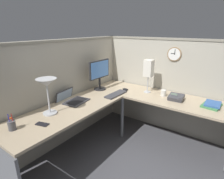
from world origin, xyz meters
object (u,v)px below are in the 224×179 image
at_px(laptop, 71,99).
at_px(wall_clock, 174,54).
at_px(monitor, 100,73).
at_px(cell_phone, 42,124).
at_px(keyboard, 116,94).
at_px(desk_lamp_dome, 47,85).
at_px(book_stack, 212,105).
at_px(coffee_mug, 163,93).
at_px(pen_cup, 12,125).
at_px(office_phone, 177,98).
at_px(desk_lamp_paper, 149,69).
at_px(computer_mouse, 125,89).

bearing_deg(laptop, wall_clock, -38.75).
relative_size(monitor, cell_phone, 3.47).
height_order(keyboard, desk_lamp_dome, desk_lamp_dome).
distance_m(keyboard, book_stack, 1.35).
relative_size(desk_lamp_dome, coffee_mug, 4.64).
bearing_deg(pen_cup, office_phone, -32.06).
bearing_deg(monitor, coffee_mug, -72.30).
xyz_separation_m(desk_lamp_dome, book_stack, (1.40, -1.59, -0.34)).
xyz_separation_m(laptop, desk_lamp_paper, (0.98, -0.73, 0.36)).
bearing_deg(desk_lamp_dome, computer_mouse, -12.91).
relative_size(laptop, pen_cup, 2.34).
xyz_separation_m(desk_lamp_dome, coffee_mug, (1.40, -0.91, -0.32)).
bearing_deg(monitor, cell_phone, -169.38).
bearing_deg(wall_clock, keyboard, 137.69).
bearing_deg(keyboard, desk_lamp_paper, -39.05).
bearing_deg(pen_cup, desk_lamp_paper, -18.81).
height_order(laptop, book_stack, laptop).
height_order(monitor, keyboard, monitor).
distance_m(laptop, desk_lamp_paper, 1.27).
xyz_separation_m(computer_mouse, desk_lamp_dome, (-1.29, 0.30, 0.35)).
relative_size(computer_mouse, desk_lamp_paper, 0.20).
distance_m(computer_mouse, desk_lamp_paper, 0.52).
xyz_separation_m(computer_mouse, pen_cup, (-1.75, 0.30, 0.04)).
relative_size(laptop, office_phone, 1.98).
bearing_deg(monitor, desk_lamp_paper, -65.18).
xyz_separation_m(pen_cup, book_stack, (1.86, -1.59, -0.03)).
bearing_deg(pen_cup, desk_lamp_dome, -0.02).
bearing_deg(desk_lamp_dome, office_phone, -40.08).
relative_size(office_phone, book_stack, 0.70).
height_order(book_stack, wall_clock, wall_clock).
distance_m(monitor, desk_lamp_dome, 1.08).
bearing_deg(pen_cup, monitor, 3.18).
height_order(desk_lamp_dome, pen_cup, desk_lamp_dome).
bearing_deg(desk_lamp_dome, keyboard, -16.13).
xyz_separation_m(keyboard, pen_cup, (-1.47, 0.29, 0.04)).
bearing_deg(monitor, office_phone, -77.59).
bearing_deg(office_phone, book_stack, -83.15).
distance_m(laptop, desk_lamp_dome, 0.56).
bearing_deg(coffee_mug, keyboard, 121.77).
height_order(keyboard, computer_mouse, computer_mouse).
xyz_separation_m(keyboard, desk_lamp_dome, (-1.01, 0.29, 0.35)).
relative_size(pen_cup, wall_clock, 0.82).
height_order(laptop, coffee_mug, laptop).
distance_m(computer_mouse, wall_clock, 0.96).
bearing_deg(desk_lamp_paper, computer_mouse, 109.85).
bearing_deg(computer_mouse, desk_lamp_paper, -70.15).
distance_m(pen_cup, cell_phone, 0.29).
distance_m(monitor, cell_phone, 1.35).
bearing_deg(coffee_mug, office_phone, -103.30).
bearing_deg(desk_lamp_paper, laptop, 143.11).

